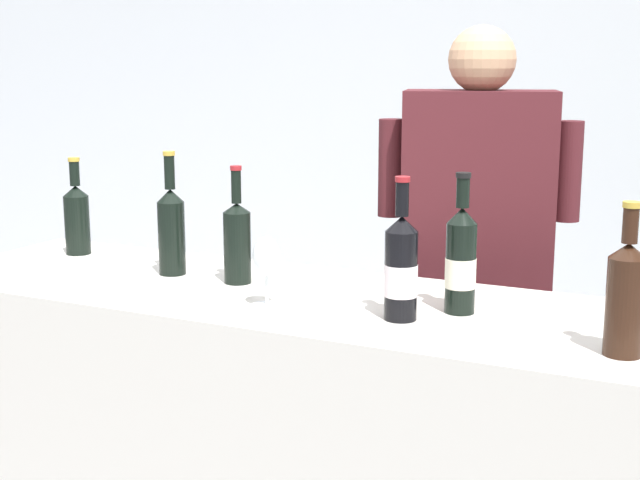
{
  "coord_description": "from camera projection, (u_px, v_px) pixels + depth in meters",
  "views": [
    {
      "loc": [
        1.02,
        -1.98,
        1.59
      ],
      "look_at": [
        0.06,
        0.0,
        1.15
      ],
      "focal_mm": 49.85,
      "sensor_mm": 36.0,
      "label": 1
    }
  ],
  "objects": [
    {
      "name": "counter",
      "position": [
        298.0,
        473.0,
        2.4
      ],
      "size": [
        2.16,
        0.64,
        1.0
      ],
      "primitive_type": "cube",
      "color": "beige",
      "rests_on": "ground_plane"
    },
    {
      "name": "wine_bottle_1",
      "position": [
        237.0,
        240.0,
        2.4
      ],
      "size": [
        0.07,
        0.07,
        0.32
      ],
      "color": "black",
      "rests_on": "counter"
    },
    {
      "name": "wine_glass",
      "position": [
        266.0,
        260.0,
        2.17
      ],
      "size": [
        0.08,
        0.08,
        0.18
      ],
      "color": "silver",
      "rests_on": "counter"
    },
    {
      "name": "wine_bottle_5",
      "position": [
        77.0,
        217.0,
        2.78
      ],
      "size": [
        0.08,
        0.08,
        0.3
      ],
      "color": "black",
      "rests_on": "counter"
    },
    {
      "name": "person_server",
      "position": [
        473.0,
        308.0,
        2.81
      ],
      "size": [
        0.6,
        0.36,
        1.7
      ],
      "color": "black",
      "rests_on": "ground_plane"
    },
    {
      "name": "wine_bottle_2",
      "position": [
        461.0,
        260.0,
        2.11
      ],
      "size": [
        0.07,
        0.07,
        0.34
      ],
      "color": "black",
      "rests_on": "counter"
    },
    {
      "name": "wine_bottle_3",
      "position": [
        401.0,
        268.0,
        2.06
      ],
      "size": [
        0.08,
        0.08,
        0.34
      ],
      "color": "black",
      "rests_on": "counter"
    },
    {
      "name": "wall_back",
      "position": [
        530.0,
        101.0,
        4.52
      ],
      "size": [
        8.0,
        0.1,
        2.8
      ],
      "primitive_type": "cube",
      "color": "silver",
      "rests_on": "ground_plane"
    },
    {
      "name": "wine_bottle_4",
      "position": [
        626.0,
        295.0,
        1.8
      ],
      "size": [
        0.08,
        0.08,
        0.32
      ],
      "color": "black",
      "rests_on": "counter"
    },
    {
      "name": "wine_bottle_0",
      "position": [
        171.0,
        228.0,
        2.5
      ],
      "size": [
        0.08,
        0.08,
        0.35
      ],
      "color": "black",
      "rests_on": "counter"
    }
  ]
}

